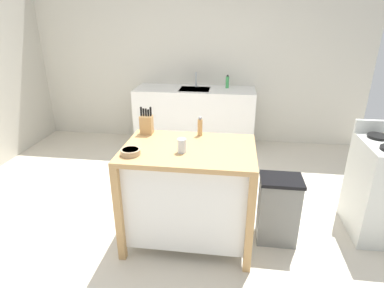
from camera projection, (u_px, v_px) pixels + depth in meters
ground_plane at (167, 227)px, 3.08m from camera, size 6.14×6.14×0.00m
wall_back at (197, 58)px, 4.86m from camera, size 5.14×0.10×2.60m
kitchen_island at (189, 190)px, 2.76m from camera, size 1.10×0.75×0.90m
knife_block at (147, 124)px, 2.87m from camera, size 0.11×0.09×0.25m
bowl_ceramic_wide at (131, 152)px, 2.46m from camera, size 0.15×0.15×0.05m
drinking_cup at (182, 146)px, 2.49m from camera, size 0.07×0.07×0.11m
pepper_grinder at (200, 127)px, 2.84m from camera, size 0.04×0.04×0.18m
trash_bin at (278, 209)px, 2.80m from camera, size 0.36×0.28×0.63m
sink_counter at (195, 117)px, 4.86m from camera, size 1.78×0.60×0.90m
sink_faucet at (196, 80)px, 4.78m from camera, size 0.02×0.02×0.22m
bottle_hand_soap at (227, 82)px, 4.71m from camera, size 0.05×0.05×0.19m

